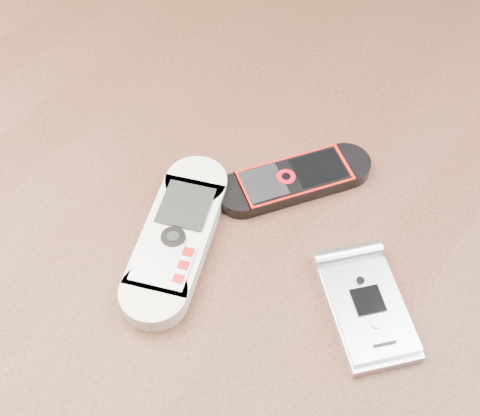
% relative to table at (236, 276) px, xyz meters
% --- Properties ---
extents(table, '(1.20, 0.80, 0.75)m').
position_rel_table_xyz_m(table, '(0.00, 0.00, 0.00)').
color(table, black).
rests_on(table, ground).
extents(nokia_white, '(0.11, 0.17, 0.02)m').
position_rel_table_xyz_m(nokia_white, '(-0.02, -0.05, 0.11)').
color(nokia_white, beige).
rests_on(nokia_white, table).
extents(nokia_black_red, '(0.11, 0.14, 0.01)m').
position_rel_table_xyz_m(nokia_black_red, '(0.02, 0.05, 0.11)').
color(nokia_black_red, black).
rests_on(nokia_black_red, table).
extents(motorola_razr, '(0.12, 0.11, 0.02)m').
position_rel_table_xyz_m(motorola_razr, '(0.14, -0.02, 0.11)').
color(motorola_razr, silver).
rests_on(motorola_razr, table).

